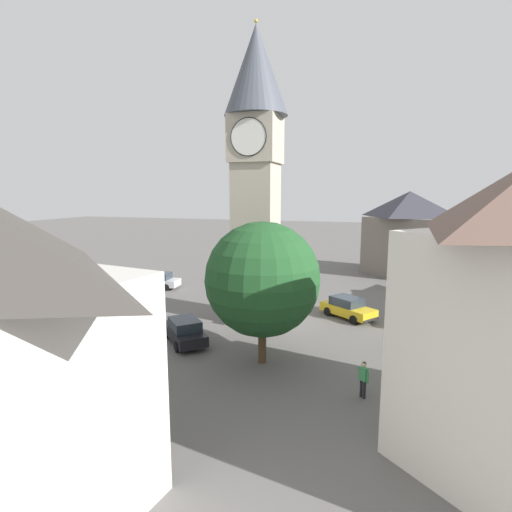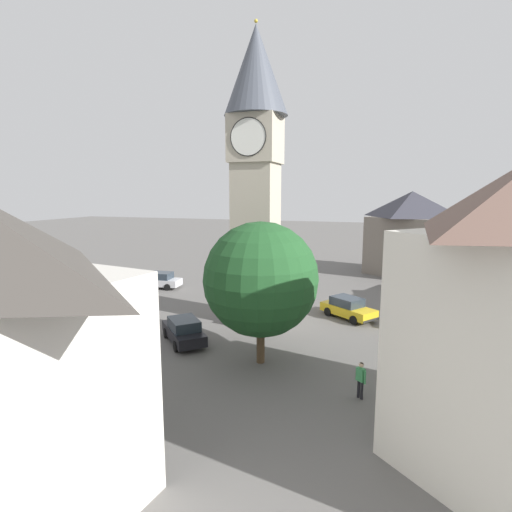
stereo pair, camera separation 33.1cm
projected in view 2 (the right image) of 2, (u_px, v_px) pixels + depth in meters
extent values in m
plane|color=#605E5B|center=(256.00, 320.00, 28.76)|extent=(200.00, 200.00, 0.00)
cube|color=#A59C89|center=(256.00, 316.00, 28.71)|extent=(3.51, 3.51, 0.60)
cube|color=#B7AD99|center=(256.00, 240.00, 27.84)|extent=(2.81, 2.81, 10.42)
cube|color=#B7AD99|center=(256.00, 140.00, 26.78)|extent=(3.14, 3.14, 3.09)
cone|color=#474C56|center=(256.00, 70.00, 26.09)|extent=(4.24, 4.24, 5.73)
sphere|color=gold|center=(256.00, 21.00, 25.62)|extent=(0.24, 0.24, 0.24)
cylinder|color=white|center=(263.00, 143.00, 28.28)|extent=(2.36, 0.04, 2.36)
torus|color=black|center=(263.00, 143.00, 28.29)|extent=(2.42, 0.06, 2.42)
cube|color=black|center=(263.00, 139.00, 28.28)|extent=(0.05, 0.02, 0.66)
cube|color=black|center=(268.00, 143.00, 28.21)|extent=(0.90, 0.02, 0.04)
cylinder|color=white|center=(248.00, 137.00, 25.28)|extent=(2.36, 0.04, 2.36)
torus|color=black|center=(248.00, 137.00, 25.27)|extent=(2.42, 0.06, 2.42)
cube|color=gold|center=(250.00, 290.00, 35.06)|extent=(4.37, 3.64, 0.64)
cube|color=#28333D|center=(248.00, 283.00, 34.93)|extent=(2.61, 2.44, 0.64)
cylinder|color=black|center=(261.00, 290.00, 36.17)|extent=(0.66, 0.53, 0.64)
cylinder|color=black|center=(266.00, 295.00, 34.64)|extent=(0.66, 0.53, 0.64)
cylinder|color=black|center=(235.00, 292.00, 35.57)|extent=(0.66, 0.53, 0.64)
cylinder|color=black|center=(238.00, 296.00, 34.04)|extent=(0.66, 0.53, 0.64)
cube|color=black|center=(272.00, 291.00, 35.59)|extent=(1.00, 1.47, 0.16)
cube|color=#236B38|center=(453.00, 349.00, 21.89)|extent=(2.76, 4.41, 0.64)
cube|color=#28333D|center=(453.00, 337.00, 21.94)|extent=(2.08, 2.45, 0.64)
cylinder|color=black|center=(479.00, 363.00, 20.69)|extent=(0.39, 0.68, 0.64)
cylinder|color=black|center=(448.00, 363.00, 20.76)|extent=(0.39, 0.68, 0.64)
cylinder|color=black|center=(458.00, 345.00, 23.12)|extent=(0.39, 0.68, 0.64)
cylinder|color=black|center=(430.00, 345.00, 23.18)|extent=(0.39, 0.68, 0.64)
cube|color=black|center=(471.00, 369.00, 19.94)|extent=(1.64, 0.57, 0.16)
cube|color=gold|center=(348.00, 310.00, 29.11)|extent=(4.32, 3.78, 0.64)
cube|color=#28333D|center=(347.00, 302.00, 29.13)|extent=(2.62, 2.50, 0.64)
cylinder|color=black|center=(369.00, 316.00, 28.63)|extent=(0.65, 0.55, 0.64)
cylinder|color=black|center=(354.00, 320.00, 27.70)|extent=(0.65, 0.55, 0.64)
cylinder|color=black|center=(343.00, 308.00, 30.60)|extent=(0.65, 0.55, 0.64)
cylinder|color=black|center=(328.00, 312.00, 29.68)|extent=(0.65, 0.55, 0.64)
cube|color=black|center=(371.00, 320.00, 27.52)|extent=(1.08, 1.42, 0.16)
cube|color=black|center=(184.00, 333.00, 24.39)|extent=(4.08, 4.12, 0.64)
cube|color=#28333D|center=(184.00, 324.00, 24.16)|extent=(2.58, 2.59, 0.64)
cylinder|color=black|center=(166.00, 333.00, 25.18)|extent=(0.60, 0.61, 0.64)
cylinder|color=black|center=(191.00, 329.00, 25.87)|extent=(0.60, 0.61, 0.64)
cylinder|color=black|center=(176.00, 346.00, 22.99)|extent=(0.60, 0.61, 0.64)
cylinder|color=black|center=(203.00, 342.00, 23.68)|extent=(0.60, 0.61, 0.64)
cube|color=black|center=(175.00, 327.00, 26.22)|extent=(1.28, 1.25, 0.16)
cube|color=silver|center=(159.00, 282.00, 38.34)|extent=(4.24, 2.06, 0.64)
cube|color=#28333D|center=(160.00, 276.00, 38.21)|extent=(2.23, 1.74, 0.64)
cylinder|color=black|center=(144.00, 286.00, 37.89)|extent=(0.66, 0.28, 0.64)
cylinder|color=black|center=(152.00, 282.00, 39.43)|extent=(0.66, 0.28, 0.64)
cylinder|color=black|center=(168.00, 287.00, 37.34)|extent=(0.66, 0.28, 0.64)
cylinder|color=black|center=(175.00, 283.00, 38.88)|extent=(0.66, 0.28, 0.64)
cube|color=black|center=(140.00, 283.00, 38.83)|extent=(0.27, 1.67, 0.16)
cylinder|color=black|center=(362.00, 390.00, 17.69)|extent=(0.13, 0.13, 0.82)
cylinder|color=black|center=(359.00, 389.00, 17.84)|extent=(0.13, 0.13, 0.82)
cube|color=#3F9959|center=(361.00, 375.00, 17.65)|extent=(0.42, 0.39, 0.60)
cylinder|color=#3F9959|center=(365.00, 378.00, 17.47)|extent=(0.09, 0.09, 0.60)
cylinder|color=#3F9959|center=(357.00, 374.00, 17.85)|extent=(0.09, 0.09, 0.60)
sphere|color=beige|center=(361.00, 365.00, 17.58)|extent=(0.22, 0.22, 0.22)
sphere|color=black|center=(361.00, 364.00, 17.58)|extent=(0.20, 0.20, 0.20)
cylinder|color=brown|center=(261.00, 340.00, 21.42)|extent=(0.44, 0.44, 2.48)
sphere|color=#1E4C23|center=(261.00, 279.00, 20.89)|extent=(6.06, 6.06, 6.06)
cube|color=#422819|center=(55.00, 412.00, 14.74)|extent=(1.10, 0.26, 2.10)
cube|color=#422819|center=(444.00, 396.00, 15.90)|extent=(0.79, 0.88, 2.10)
cube|color=slate|center=(409.00, 246.00, 44.14)|extent=(9.90, 9.23, 6.41)
pyramid|color=#383842|center=(412.00, 204.00, 43.42)|extent=(10.40, 9.69, 2.81)
cube|color=#422819|center=(394.00, 269.00, 42.35)|extent=(1.01, 0.59, 2.10)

